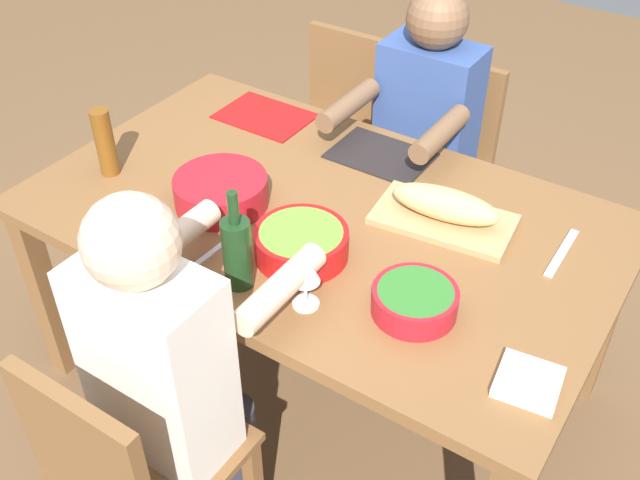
# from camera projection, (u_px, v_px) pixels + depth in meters

# --- Properties ---
(ground_plane) EXTENTS (8.00, 8.00, 0.00)m
(ground_plane) POSITION_uv_depth(u_px,v_px,m) (320.00, 376.00, 2.65)
(ground_plane) COLOR brown
(dining_table) EXTENTS (1.72, 1.04, 0.74)m
(dining_table) POSITION_uv_depth(u_px,v_px,m) (320.00, 232.00, 2.23)
(dining_table) COLOR brown
(dining_table) RESTS_ON ground_plane
(chair_far_center) EXTENTS (0.40, 0.40, 0.85)m
(chair_far_center) POSITION_uv_depth(u_px,v_px,m) (130.00, 467.00, 1.79)
(chair_far_center) COLOR brown
(chair_far_center) RESTS_ON ground_plane
(diner_far_center) EXTENTS (0.41, 0.53, 1.20)m
(diner_far_center) POSITION_uv_depth(u_px,v_px,m) (170.00, 360.00, 1.78)
(diner_far_center) COLOR #2D2D38
(diner_far_center) RESTS_ON ground_plane
(chair_near_center) EXTENTS (0.40, 0.40, 0.85)m
(chair_near_center) POSITION_uv_depth(u_px,v_px,m) (438.00, 157.00, 2.89)
(chair_near_center) COLOR brown
(chair_near_center) RESTS_ON ground_plane
(diner_near_center) EXTENTS (0.41, 0.53, 1.20)m
(diner_near_center) POSITION_uv_depth(u_px,v_px,m) (421.00, 129.00, 2.64)
(diner_near_center) COLOR #2D2D38
(diner_near_center) RESTS_ON ground_plane
(chair_near_right) EXTENTS (0.40, 0.40, 0.85)m
(chair_near_right) POSITION_uv_depth(u_px,v_px,m) (336.00, 124.00, 3.10)
(chair_near_right) COLOR brown
(chair_near_right) RESTS_ON ground_plane
(serving_bowl_salad) EXTENTS (0.26, 0.26, 0.08)m
(serving_bowl_salad) POSITION_uv_depth(u_px,v_px,m) (301.00, 242.00, 1.99)
(serving_bowl_salad) COLOR red
(serving_bowl_salad) RESTS_ON dining_table
(serving_bowl_greens) EXTENTS (0.22, 0.22, 0.07)m
(serving_bowl_greens) POSITION_uv_depth(u_px,v_px,m) (415.00, 300.00, 1.83)
(serving_bowl_greens) COLOR #B21923
(serving_bowl_greens) RESTS_ON dining_table
(serving_bowl_pasta) EXTENTS (0.28, 0.28, 0.09)m
(serving_bowl_pasta) POSITION_uv_depth(u_px,v_px,m) (221.00, 190.00, 2.18)
(serving_bowl_pasta) COLOR #B21923
(serving_bowl_pasta) RESTS_ON dining_table
(cutting_board) EXTENTS (0.42, 0.26, 0.02)m
(cutting_board) POSITION_uv_depth(u_px,v_px,m) (443.00, 219.00, 2.13)
(cutting_board) COLOR tan
(cutting_board) RESTS_ON dining_table
(bread_loaf) EXTENTS (0.33, 0.15, 0.09)m
(bread_loaf) POSITION_uv_depth(u_px,v_px,m) (445.00, 204.00, 2.10)
(bread_loaf) COLOR tan
(bread_loaf) RESTS_ON cutting_board
(wine_bottle) EXTENTS (0.08, 0.08, 0.29)m
(wine_bottle) POSITION_uv_depth(u_px,v_px,m) (237.00, 251.00, 1.87)
(wine_bottle) COLOR #193819
(wine_bottle) RESTS_ON dining_table
(beer_bottle) EXTENTS (0.06, 0.06, 0.22)m
(beer_bottle) POSITION_uv_depth(u_px,v_px,m) (105.00, 142.00, 2.27)
(beer_bottle) COLOR brown
(beer_bottle) RESTS_ON dining_table
(wine_glass) EXTENTS (0.08, 0.08, 0.17)m
(wine_glass) POSITION_uv_depth(u_px,v_px,m) (305.00, 270.00, 1.80)
(wine_glass) COLOR silver
(wine_glass) RESTS_ON dining_table
(fork_far_center) EXTENTS (0.02, 0.17, 0.01)m
(fork_far_center) POSITION_uv_depth(u_px,v_px,m) (204.00, 259.00, 2.00)
(fork_far_center) COLOR silver
(fork_far_center) RESTS_ON dining_table
(placemat_near_center) EXTENTS (0.32, 0.23, 0.01)m
(placemat_near_center) POSITION_uv_depth(u_px,v_px,m) (381.00, 155.00, 2.42)
(placemat_near_center) COLOR black
(placemat_near_center) RESTS_ON dining_table
(placemat_near_right) EXTENTS (0.32, 0.23, 0.01)m
(placemat_near_right) POSITION_uv_depth(u_px,v_px,m) (265.00, 116.00, 2.62)
(placemat_near_right) COLOR maroon
(placemat_near_right) RESTS_ON dining_table
(carving_knife) EXTENTS (0.03, 0.23, 0.01)m
(carving_knife) POSITION_uv_depth(u_px,v_px,m) (562.00, 253.00, 2.02)
(carving_knife) COLOR silver
(carving_knife) RESTS_ON dining_table
(napkin_stack) EXTENTS (0.16, 0.16, 0.02)m
(napkin_stack) POSITION_uv_depth(u_px,v_px,m) (528.00, 382.00, 1.66)
(napkin_stack) COLOR white
(napkin_stack) RESTS_ON dining_table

